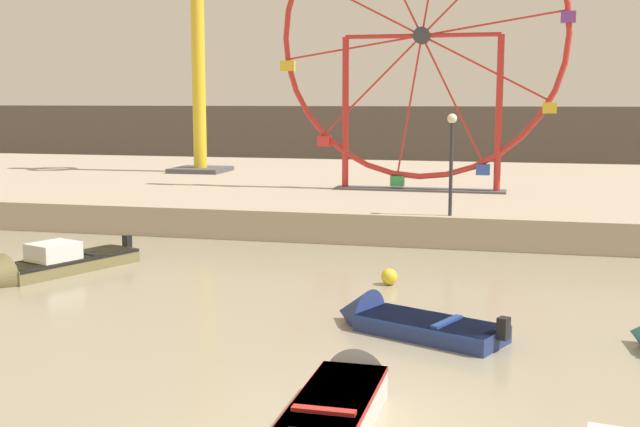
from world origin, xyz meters
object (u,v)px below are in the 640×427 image
object	(u,v)px
drop_tower_yellow_tower	(198,32)
mooring_buoy_orange	(389,277)
motorboat_pale_grey	(341,401)
promenade_lamp_near	(451,148)
ferris_wheel_red_frame	(422,41)
motorboat_olive_wood	(40,267)
motorboat_navy_blue	(398,321)

from	to	relation	value
drop_tower_yellow_tower	mooring_buoy_orange	world-z (taller)	drop_tower_yellow_tower
motorboat_pale_grey	promenade_lamp_near	world-z (taller)	promenade_lamp_near
ferris_wheel_red_frame	motorboat_olive_wood	bearing A→B (deg)	-121.37
motorboat_pale_grey	drop_tower_yellow_tower	size ratio (longest dim) A/B	0.33
ferris_wheel_red_frame	motorboat_navy_blue	bearing A→B (deg)	-84.59
ferris_wheel_red_frame	promenade_lamp_near	size ratio (longest dim) A/B	3.68
motorboat_olive_wood	motorboat_navy_blue	xyz separation A→B (m)	(10.50, -2.86, -0.08)
drop_tower_yellow_tower	mooring_buoy_orange	xyz separation A→B (m)	(13.23, -19.28, -8.21)
ferris_wheel_red_frame	drop_tower_yellow_tower	bearing A→B (deg)	153.95
motorboat_olive_wood	ferris_wheel_red_frame	size ratio (longest dim) A/B	0.43
motorboat_olive_wood	motorboat_navy_blue	distance (m)	10.89
drop_tower_yellow_tower	motorboat_pale_grey	bearing A→B (deg)	-63.95
ferris_wheel_red_frame	mooring_buoy_orange	bearing A→B (deg)	-86.54
motorboat_olive_wood	promenade_lamp_near	bearing A→B (deg)	145.76
promenade_lamp_near	motorboat_olive_wood	bearing A→B (deg)	-145.85
ferris_wheel_red_frame	promenade_lamp_near	world-z (taller)	ferris_wheel_red_frame
motorboat_navy_blue	mooring_buoy_orange	bearing A→B (deg)	-54.76
motorboat_olive_wood	motorboat_navy_blue	size ratio (longest dim) A/B	1.33
motorboat_olive_wood	promenade_lamp_near	world-z (taller)	promenade_lamp_near
promenade_lamp_near	motorboat_navy_blue	bearing A→B (deg)	-91.38
motorboat_pale_grey	ferris_wheel_red_frame	xyz separation A→B (m)	(-1.49, 22.40, 7.03)
motorboat_olive_wood	mooring_buoy_orange	size ratio (longest dim) A/B	12.26
motorboat_navy_blue	promenade_lamp_near	bearing A→B (deg)	-67.61
motorboat_olive_wood	mooring_buoy_orange	distance (m)	9.74
motorboat_pale_grey	mooring_buoy_orange	size ratio (longest dim) A/B	10.73
motorboat_navy_blue	ferris_wheel_red_frame	world-z (taller)	ferris_wheel_red_frame
promenade_lamp_near	drop_tower_yellow_tower	bearing A→B (deg)	137.10
motorboat_navy_blue	drop_tower_yellow_tower	xyz separation A→B (m)	(-14.08, 23.47, 8.23)
ferris_wheel_red_frame	mooring_buoy_orange	distance (m)	15.01
motorboat_olive_wood	mooring_buoy_orange	bearing A→B (deg)	119.41
motorboat_pale_grey	ferris_wheel_red_frame	bearing A→B (deg)	4.29
motorboat_navy_blue	drop_tower_yellow_tower	size ratio (longest dim) A/B	0.28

